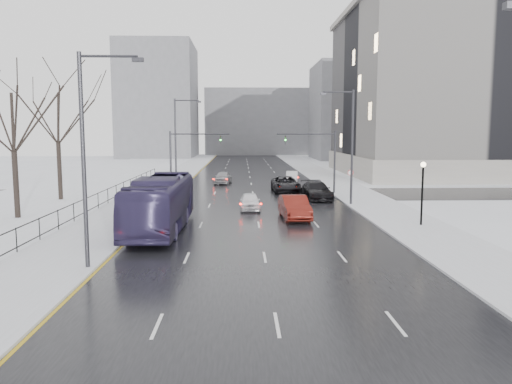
{
  "coord_description": "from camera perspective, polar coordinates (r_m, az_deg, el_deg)",
  "views": [
    {
      "loc": [
        -1.17,
        -2.99,
        6.47
      ],
      "look_at": [
        -0.23,
        29.56,
        2.5
      ],
      "focal_mm": 35.0,
      "sensor_mm": 36.0,
      "label": 1
    }
  ],
  "objects": [
    {
      "name": "mast_signal_left",
      "position": [
        51.41,
        -8.55,
        4.24
      ],
      "size": [
        6.1,
        0.33,
        6.5
      ],
      "color": "#2D2D33",
      "rests_on": "ground"
    },
    {
      "name": "sedan_center_near",
      "position": [
        41.17,
        -0.71,
        -1.06
      ],
      "size": [
        1.72,
        4.1,
        1.39
      ],
      "primitive_type": "imported",
      "rotation": [
        0.0,
        0.0,
        0.02
      ],
      "color": "white",
      "rests_on": "road"
    },
    {
      "name": "sidewalk_left",
      "position": [
        64.0,
        -10.03,
        1.11
      ],
      "size": [
        5.0,
        150.0,
        0.16
      ],
      "primitive_type": "cube",
      "color": "silver",
      "rests_on": "ground"
    },
    {
      "name": "bldg_far_right",
      "position": [
        121.62,
        12.38,
        8.92
      ],
      "size": [
        24.0,
        20.0,
        22.0
      ],
      "primitive_type": "cube",
      "color": "slate",
      "rests_on": "ground"
    },
    {
      "name": "sedan_center_far",
      "position": [
        61.83,
        -3.78,
        1.68
      ],
      "size": [
        2.41,
        4.7,
        1.53
      ],
      "primitive_type": "imported",
      "rotation": [
        0.0,
        0.0,
        -0.14
      ],
      "color": "gray",
      "rests_on": "road"
    },
    {
      "name": "lamppost_r_mid",
      "position": [
        35.34,
        18.5,
        0.86
      ],
      "size": [
        0.36,
        0.36,
        4.28
      ],
      "color": "black",
      "rests_on": "sidewalk_right"
    },
    {
      "name": "bus",
      "position": [
        33.14,
        -10.84,
        -1.28
      ],
      "size": [
        3.02,
        12.63,
        3.51
      ],
      "primitive_type": "imported",
      "rotation": [
        0.0,
        0.0,
        -0.01
      ],
      "color": "#30284E",
      "rests_on": "road"
    },
    {
      "name": "sidewalk_right",
      "position": [
        64.38,
        8.8,
        1.17
      ],
      "size": [
        5.0,
        150.0,
        0.16
      ],
      "primitive_type": "cube",
      "color": "silver",
      "rests_on": "ground"
    },
    {
      "name": "bldg_far_center",
      "position": [
        143.1,
        0.42,
        7.96
      ],
      "size": [
        30.0,
        18.0,
        18.0
      ],
      "primitive_type": "cube",
      "color": "slate",
      "rests_on": "ground"
    },
    {
      "name": "no_uturn_sign",
      "position": [
        48.3,
        10.76,
        1.88
      ],
      "size": [
        0.6,
        0.06,
        2.7
      ],
      "color": "#2D2D33",
      "rests_on": "sidewalk_right"
    },
    {
      "name": "mast_signal_right",
      "position": [
        51.74,
        7.82,
        4.27
      ],
      "size": [
        6.1,
        0.33,
        6.5
      ],
      "color": "#2D2D33",
      "rests_on": "ground"
    },
    {
      "name": "park_strip",
      "position": [
        66.06,
        -18.21,
        1.03
      ],
      "size": [
        14.0,
        150.0,
        0.12
      ],
      "primitive_type": "cube",
      "color": "white",
      "rests_on": "ground"
    },
    {
      "name": "sedan_right_distant",
      "position": [
        64.04,
        4.13,
        1.78
      ],
      "size": [
        1.96,
        4.26,
        1.36
      ],
      "primitive_type": "imported",
      "rotation": [
        0.0,
        0.0,
        -0.13
      ],
      "color": "silver",
      "rests_on": "road"
    },
    {
      "name": "iron_fence",
      "position": [
        35.49,
        -21.13,
        -2.54
      ],
      "size": [
        0.06,
        70.0,
        1.3
      ],
      "color": "black",
      "rests_on": "sidewalk_left"
    },
    {
      "name": "cross_road",
      "position": [
        51.41,
        -0.34,
        -0.26
      ],
      "size": [
        130.0,
        10.0,
        0.04
      ],
      "primitive_type": "cube",
      "color": "black",
      "rests_on": "ground"
    },
    {
      "name": "bldg_far_left",
      "position": [
        129.89,
        -11.05,
        10.14
      ],
      "size": [
        18.0,
        22.0,
        28.0
      ],
      "primitive_type": "cube",
      "color": "slate",
      "rests_on": "ground"
    },
    {
      "name": "tree_park_d",
      "position": [
        41.07,
        -25.55,
        -2.8
      ],
      "size": [
        8.75,
        8.75,
        12.5
      ],
      "primitive_type": null,
      "color": "black",
      "rests_on": "ground"
    },
    {
      "name": "road",
      "position": [
        63.33,
        -0.59,
        1.1
      ],
      "size": [
        16.0,
        150.0,
        0.04
      ],
      "primitive_type": "cube",
      "color": "black",
      "rests_on": "ground"
    },
    {
      "name": "tree_park_e",
      "position": [
        50.4,
        -21.39,
        -0.91
      ],
      "size": [
        9.45,
        9.45,
        13.5
      ],
      "primitive_type": null,
      "color": "black",
      "rests_on": "ground"
    },
    {
      "name": "sedan_right_near",
      "position": [
        36.9,
        4.41,
        -1.75
      ],
      "size": [
        2.15,
        5.33,
        1.72
      ],
      "primitive_type": "imported",
      "rotation": [
        0.0,
        0.0,
        0.06
      ],
      "color": "maroon",
      "rests_on": "road"
    },
    {
      "name": "streetlight_r_mid",
      "position": [
        44.0,
        10.65,
        5.72
      ],
      "size": [
        2.95,
        0.25,
        10.0
      ],
      "color": "#2D2D33",
      "rests_on": "ground"
    },
    {
      "name": "sedan_right_cross",
      "position": [
        53.22,
        3.39,
        0.89
      ],
      "size": [
        2.92,
        6.03,
        1.65
      ],
      "primitive_type": "imported",
      "rotation": [
        0.0,
        0.0,
        0.03
      ],
      "color": "black",
      "rests_on": "road"
    },
    {
      "name": "streetlight_l_near",
      "position": [
        24.05,
        -18.64,
        4.56
      ],
      "size": [
        2.95,
        0.25,
        10.0
      ],
      "color": "#2D2D33",
      "rests_on": "ground"
    },
    {
      "name": "streetlight_l_far",
      "position": [
        55.44,
        -8.95,
        5.98
      ],
      "size": [
        2.95,
        0.25,
        10.0
      ],
      "color": "#2D2D33",
      "rests_on": "ground"
    },
    {
      "name": "civic_building",
      "position": [
        83.39,
        24.42,
        9.59
      ],
      "size": [
        41.0,
        31.0,
        24.8
      ],
      "color": "gray",
      "rests_on": "ground"
    },
    {
      "name": "sedan_right_far",
      "position": [
        47.79,
        6.95,
        0.17
      ],
      "size": [
        2.74,
        5.86,
        1.66
      ],
      "primitive_type": "imported",
      "rotation": [
        0.0,
        0.0,
        0.07
      ],
      "color": "black",
      "rests_on": "road"
    }
  ]
}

